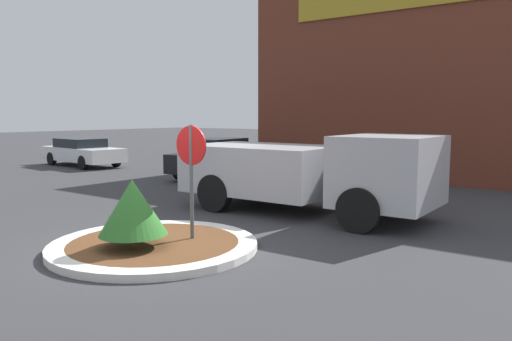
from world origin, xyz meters
TOP-DOWN VIEW (x-y plane):
  - ground_plane at (0.00, 0.00)m, footprint 120.00×120.00m
  - traffic_island at (0.00, 0.00)m, footprint 3.66×3.66m
  - stop_sign at (0.36, 0.60)m, footprint 0.71×0.07m
  - island_shrub at (0.00, -0.46)m, footprint 1.16×1.16m
  - utility_truck at (0.54, 4.36)m, footprint 6.16×2.53m
  - storefront_building at (0.75, 14.16)m, footprint 13.34×6.07m
  - parked_sedan_black at (-5.71, 8.38)m, footprint 2.09×4.46m
  - parked_sedan_white at (-13.61, 7.85)m, footprint 4.79×2.18m

SIDE VIEW (x-z plane):
  - ground_plane at x=0.00m, z-range 0.00..0.00m
  - traffic_island at x=0.00m, z-range 0.00..0.13m
  - parked_sedan_white at x=-13.61m, z-range 0.02..1.30m
  - parked_sedan_black at x=-5.71m, z-range 0.01..1.51m
  - island_shrub at x=0.00m, z-range 0.24..1.41m
  - utility_truck at x=0.54m, z-range 0.08..2.01m
  - stop_sign at x=0.36m, z-range 0.42..2.62m
  - storefront_building at x=0.75m, z-range 0.00..7.21m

